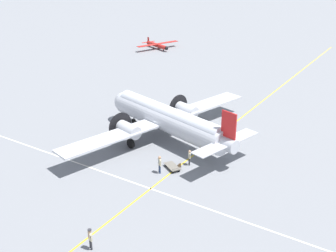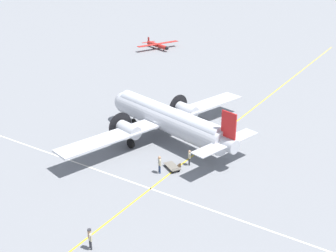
% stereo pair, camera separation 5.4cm
% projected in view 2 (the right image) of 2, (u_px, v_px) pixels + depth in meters
% --- Properties ---
extents(ground_plane, '(300.00, 300.00, 0.00)m').
position_uv_depth(ground_plane, '(168.00, 140.00, 48.69)').
color(ground_plane, slate).
extents(apron_line_eastwest, '(120.00, 0.16, 0.01)m').
position_uv_depth(apron_line_eastwest, '(201.00, 149.00, 46.50)').
color(apron_line_eastwest, gold).
rests_on(apron_line_eastwest, ground_plane).
extents(apron_line_northsouth, '(0.16, 120.00, 0.01)m').
position_uv_depth(apron_line_northsouth, '(114.00, 176.00, 41.11)').
color(apron_line_northsouth, silver).
rests_on(apron_line_northsouth, ground_plane).
extents(airliner_main, '(26.17, 19.35, 6.00)m').
position_uv_depth(airliner_main, '(165.00, 118.00, 47.96)').
color(airliner_main, silver).
rests_on(airliner_main, ground_plane).
extents(crew_foreground, '(0.39, 0.55, 1.75)m').
position_uv_depth(crew_foreground, '(90.00, 237.00, 30.81)').
color(crew_foreground, '#2D2D33').
rests_on(crew_foreground, ground_plane).
extents(passenger_boarding, '(0.42, 0.53, 1.85)m').
position_uv_depth(passenger_boarding, '(159.00, 163.00, 41.21)').
color(passenger_boarding, navy).
rests_on(passenger_boarding, ground_plane).
extents(ramp_agent, '(0.45, 0.41, 1.66)m').
position_uv_depth(ramp_agent, '(189.00, 156.00, 42.76)').
color(ramp_agent, '#2D2D33').
rests_on(ramp_agent, ground_plane).
extents(suitcase_near_door, '(0.52, 0.14, 0.48)m').
position_uv_depth(suitcase_near_door, '(179.00, 166.00, 42.46)').
color(suitcase_near_door, '#47331E').
rests_on(suitcase_near_door, ground_plane).
extents(baggage_cart, '(1.89, 2.25, 0.56)m').
position_uv_depth(baggage_cart, '(172.00, 166.00, 42.27)').
color(baggage_cart, '#6B665B').
rests_on(baggage_cart, ground_plane).
extents(light_aircraft_distant, '(9.93, 7.66, 1.98)m').
position_uv_depth(light_aircraft_distant, '(158.00, 45.00, 90.87)').
color(light_aircraft_distant, '#B2231E').
rests_on(light_aircraft_distant, ground_plane).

